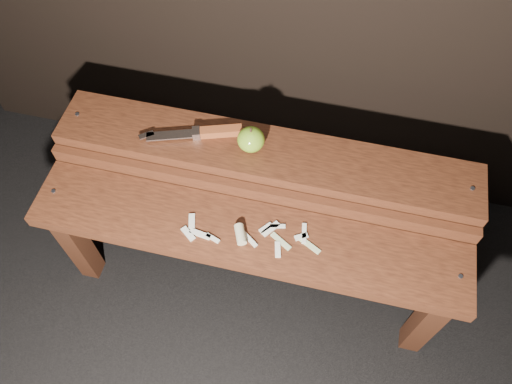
% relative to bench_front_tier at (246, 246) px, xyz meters
% --- Properties ---
extents(ground, '(60.00, 60.00, 0.00)m').
position_rel_bench_front_tier_xyz_m(ground, '(0.00, 0.06, -0.35)').
color(ground, black).
extents(bench_front_tier, '(1.20, 0.20, 0.42)m').
position_rel_bench_front_tier_xyz_m(bench_front_tier, '(0.00, 0.00, 0.00)').
color(bench_front_tier, '#381A0E').
rests_on(bench_front_tier, ground).
extents(bench_rear_tier, '(1.20, 0.21, 0.50)m').
position_rel_bench_front_tier_xyz_m(bench_rear_tier, '(0.00, 0.23, 0.06)').
color(bench_rear_tier, '#381A0E').
rests_on(bench_rear_tier, ground).
extents(apple, '(0.08, 0.08, 0.08)m').
position_rel_bench_front_tier_xyz_m(apple, '(-0.04, 0.23, 0.18)').
color(apple, olive).
rests_on(apple, bench_rear_tier).
extents(knife, '(0.28, 0.11, 0.03)m').
position_rel_bench_front_tier_xyz_m(knife, '(-0.17, 0.25, 0.16)').
color(knife, '#954420').
rests_on(knife, bench_rear_tier).
extents(apple_scraps, '(0.38, 0.12, 0.03)m').
position_rel_bench_front_tier_xyz_m(apple_scraps, '(0.01, 0.00, 0.07)').
color(apple_scraps, beige).
rests_on(apple_scraps, bench_front_tier).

